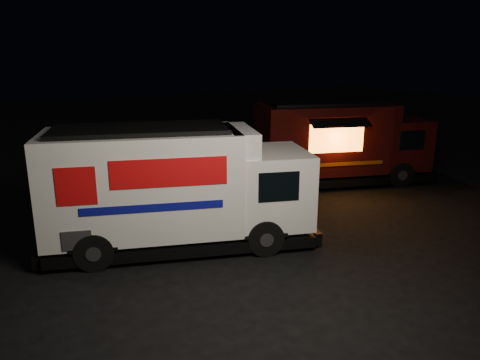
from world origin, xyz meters
TOP-DOWN VIEW (x-y plane):
  - ground at (0.00, 0.00)m, footprint 80.00×80.00m
  - white_truck at (-1.60, 0.97)m, footprint 7.19×4.31m
  - red_truck at (5.92, 3.51)m, footprint 7.00×4.30m

SIDE VIEW (x-z plane):
  - ground at x=0.00m, z-range 0.00..0.00m
  - red_truck at x=5.92m, z-range 0.00..3.06m
  - white_truck at x=-1.60m, z-range 0.00..3.08m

